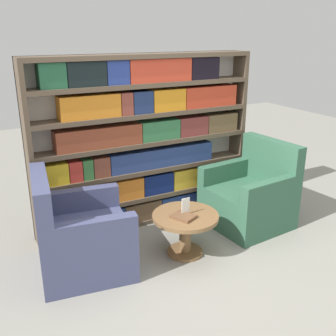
# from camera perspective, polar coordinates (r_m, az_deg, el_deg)

# --- Properties ---
(ground_plane) EXTENTS (14.00, 14.00, 0.00)m
(ground_plane) POSITION_cam_1_polar(r_m,az_deg,el_deg) (3.96, 4.86, -14.49)
(ground_plane) COLOR gray
(bookshelf) EXTENTS (2.64, 0.30, 1.97)m
(bookshelf) POSITION_cam_1_polar(r_m,az_deg,el_deg) (4.57, -3.31, 3.79)
(bookshelf) COLOR silver
(bookshelf) RESTS_ON ground_plane
(armchair_left) EXTENTS (0.95, 0.96, 1.00)m
(armchair_left) POSITION_cam_1_polar(r_m,az_deg,el_deg) (3.90, -12.69, -9.87)
(armchair_left) COLOR #42476B
(armchair_left) RESTS_ON ground_plane
(armchair_right) EXTENTS (0.91, 0.92, 1.00)m
(armchair_right) POSITION_cam_1_polar(r_m,az_deg,el_deg) (4.77, 11.85, -4.20)
(armchair_right) COLOR #336047
(armchair_right) RESTS_ON ground_plane
(coffee_table) EXTENTS (0.68, 0.68, 0.45)m
(coffee_table) POSITION_cam_1_polar(r_m,az_deg,el_deg) (4.05, 2.53, -8.38)
(coffee_table) COLOR brown
(coffee_table) RESTS_ON ground_plane
(table_sign) EXTENTS (0.09, 0.06, 0.18)m
(table_sign) POSITION_cam_1_polar(r_m,az_deg,el_deg) (3.96, 2.57, -5.76)
(table_sign) COLOR black
(table_sign) RESTS_ON coffee_table
(stray_book) EXTENTS (0.25, 0.27, 0.03)m
(stray_book) POSITION_cam_1_polar(r_m,az_deg,el_deg) (3.92, 2.26, -7.04)
(stray_book) COLOR brown
(stray_book) RESTS_ON coffee_table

